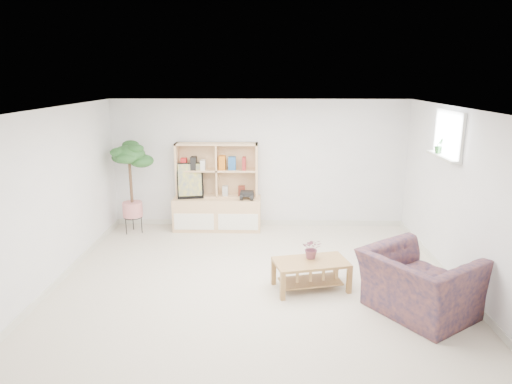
{
  "coord_description": "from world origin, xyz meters",
  "views": [
    {
      "loc": [
        0.13,
        -5.92,
        2.81
      ],
      "look_at": [
        -0.01,
        0.57,
        1.15
      ],
      "focal_mm": 32.0,
      "sensor_mm": 36.0,
      "label": 1
    }
  ],
  "objects_px": {
    "floor_tree": "(131,188)",
    "armchair": "(419,280)",
    "storage_unit": "(217,187)",
    "coffee_table": "(311,275)"
  },
  "relations": [
    {
      "from": "floor_tree",
      "to": "armchair",
      "type": "relative_size",
      "value": 1.42
    },
    {
      "from": "storage_unit",
      "to": "coffee_table",
      "type": "xyz_separation_m",
      "value": [
        1.52,
        -2.46,
        -0.61
      ]
    },
    {
      "from": "armchair",
      "to": "storage_unit",
      "type": "bearing_deg",
      "value": 6.48
    },
    {
      "from": "storage_unit",
      "to": "armchair",
      "type": "height_order",
      "value": "storage_unit"
    },
    {
      "from": "floor_tree",
      "to": "armchair",
      "type": "distance_m",
      "value": 5.16
    },
    {
      "from": "coffee_table",
      "to": "storage_unit",
      "type": "bearing_deg",
      "value": 108.14
    },
    {
      "from": "floor_tree",
      "to": "storage_unit",
      "type": "bearing_deg",
      "value": 8.74
    },
    {
      "from": "coffee_table",
      "to": "floor_tree",
      "type": "relative_size",
      "value": 0.58
    },
    {
      "from": "coffee_table",
      "to": "armchair",
      "type": "distance_m",
      "value": 1.4
    },
    {
      "from": "floor_tree",
      "to": "armchair",
      "type": "bearing_deg",
      "value": -33.81
    }
  ]
}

